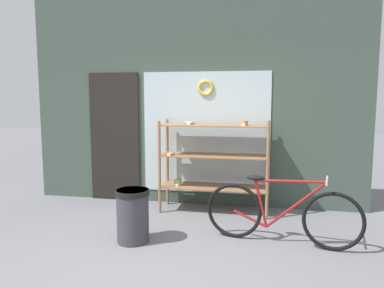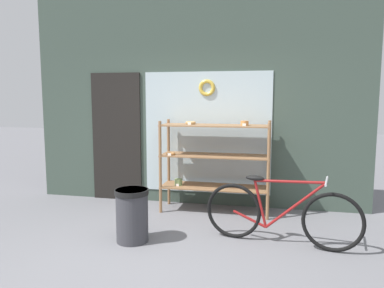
% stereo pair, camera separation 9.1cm
% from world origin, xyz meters
% --- Properties ---
extents(ground_plane, '(30.00, 30.00, 0.00)m').
position_xyz_m(ground_plane, '(0.00, 0.00, 0.00)').
color(ground_plane, slate).
extents(storefront_facade, '(5.34, 0.13, 3.76)m').
position_xyz_m(storefront_facade, '(-0.03, 2.26, 1.83)').
color(storefront_facade, '#3D4C42').
rests_on(storefront_facade, ground_plane).
extents(display_case, '(1.60, 0.50, 1.37)m').
position_xyz_m(display_case, '(0.37, 1.87, 0.82)').
color(display_case, '#8E6642').
rests_on(display_case, ground_plane).
extents(bicycle, '(1.79, 0.48, 0.81)m').
position_xyz_m(bicycle, '(1.32, 0.77, 0.36)').
color(bicycle, black).
rests_on(bicycle, ground_plane).
extents(trash_bin, '(0.40, 0.40, 0.63)m').
position_xyz_m(trash_bin, '(-0.39, 0.49, 0.34)').
color(trash_bin, '#38383D').
rests_on(trash_bin, ground_plane).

